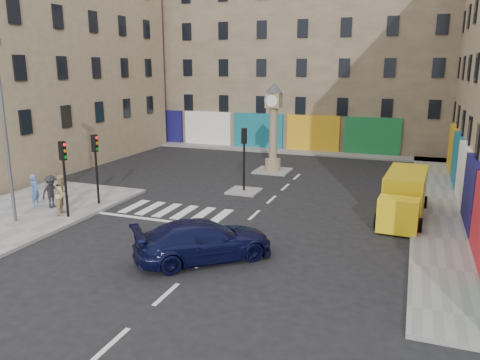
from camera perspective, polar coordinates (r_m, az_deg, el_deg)
The scene contains 17 objects.
ground at distance 20.03m, azimuth -1.94°, elevation -7.59°, with size 120.00×120.00×0.00m, color black.
sidewalk_right at distance 28.23m, azimuth 22.87°, elevation -2.20°, with size 2.60×30.00×0.15m, color gray.
sidewalk_far at distance 41.62m, azimuth 4.56°, elevation 3.63°, with size 32.00×2.40×0.15m, color gray.
island_near at distance 27.80m, azimuth 0.49°, elevation -1.37°, with size 1.80×1.80×0.12m, color gray.
island_far at distance 33.35m, azimuth 4.00°, elevation 1.13°, with size 2.40×2.40×0.12m, color gray.
building_far at distance 46.63m, azimuth 6.79°, elevation 15.04°, with size 32.00×10.00×17.00m, color gray.
building_left at distance 39.23m, azimuth -21.98°, elevation 13.02°, with size 8.00×20.00×15.00m, color #9B8766.
traffic_light_left_near at distance 23.75m, azimuth -20.67°, elevation 1.50°, with size 0.28×0.22×3.70m.
traffic_light_left_far at distance 25.57m, azimuth -17.19°, elevation 2.58°, with size 0.28×0.22×3.70m.
traffic_light_island at distance 27.26m, azimuth 0.50°, elevation 3.78°, with size 0.28×0.22×3.70m.
lamp_post at distance 23.75m, azimuth -26.81°, elevation 6.24°, with size 0.50×0.25×8.30m.
clock_pillar at distance 32.77m, azimuth 4.10°, elevation 7.09°, with size 1.20×1.20×6.10m.
navy_sedan at distance 18.13m, azimuth -4.44°, elevation -7.33°, with size 2.17×5.34×1.55m, color black.
yellow_van at distance 24.40m, azimuth 19.39°, elevation -1.81°, with size 2.35×6.10×2.18m.
pedestrian_blue at distance 26.54m, azimuth -23.69°, elevation -1.18°, with size 0.62×0.41×1.69m, color #5E8ED9.
pedestrian_tan at distance 24.66m, azimuth -20.79°, elevation -1.64°, with size 0.96×0.75×1.97m, color tan.
pedestrian_dark at distance 25.95m, azimuth -22.01°, elevation -1.32°, with size 1.10×0.63×1.71m, color black.
Camera 1 is at (7.13, -17.27, 7.23)m, focal length 35.00 mm.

